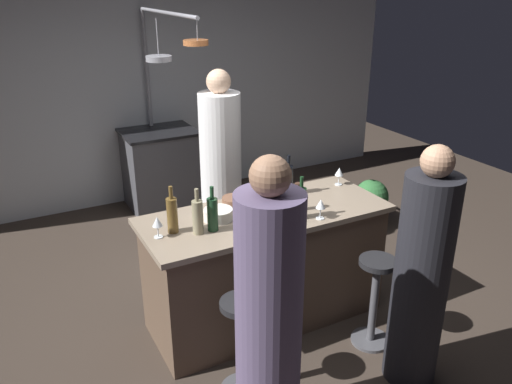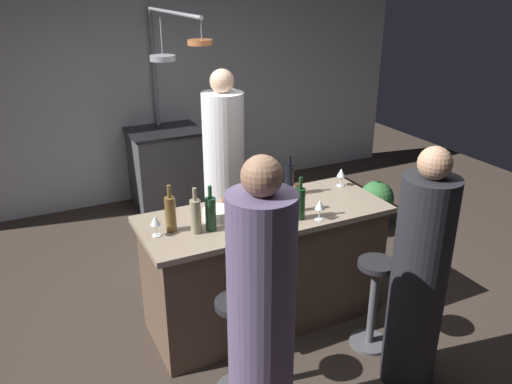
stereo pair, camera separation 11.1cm
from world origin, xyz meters
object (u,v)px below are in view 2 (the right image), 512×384
object	(u,v)px
wine_bottle_white	(196,216)
wine_glass_near_left_guest	(320,206)
stove_range	(167,167)
bar_stool_right	(373,300)
pepper_mill	(297,197)
wine_glass_by_chef	(155,221)
potted_plant	(376,202)
guest_right	(418,281)
mixing_bowl_ceramic	(217,214)
chef	(224,174)
wine_bottle_dark	(289,180)
wine_glass_near_right_guest	(341,173)
wine_bottle_amber	(171,213)
wine_bottle_green	(211,213)
guest_left	(261,319)
wine_bottle_red	(300,203)
bar_stool_left	(237,343)
mixing_bowl_wooden	(234,201)

from	to	relation	value
wine_bottle_white	wine_glass_near_left_guest	size ratio (longest dim) A/B	2.15
stove_range	bar_stool_right	xyz separation A→B (m)	(0.53, -3.07, -0.07)
bar_stool_right	pepper_mill	bearing A→B (deg)	120.43
stove_range	wine_glass_by_chef	bearing A→B (deg)	-108.01
potted_plant	wine_bottle_white	size ratio (longest dim) A/B	1.65
guest_right	mixing_bowl_ceramic	distance (m)	1.39
wine_glass_near_left_guest	stove_range	bearing A→B (deg)	95.87
chef	wine_glass_near_left_guest	bearing A→B (deg)	-83.90
wine_bottle_dark	wine_glass_near_right_guest	bearing A→B (deg)	-3.18
pepper_mill	wine_bottle_amber	bearing A→B (deg)	174.15
wine_bottle_green	guest_left	bearing A→B (deg)	-94.67
stove_range	wine_bottle_amber	size ratio (longest dim) A/B	2.75
bar_stool_right	wine_bottle_red	distance (m)	0.85
guest_left	wine_glass_near_right_guest	xyz separation A→B (m)	(1.30, 1.16, 0.22)
wine_bottle_white	wine_bottle_green	world-z (taller)	wine_bottle_white
wine_bottle_dark	wine_bottle_amber	world-z (taller)	wine_bottle_amber
bar_stool_right	wine_bottle_green	world-z (taller)	wine_bottle_green
wine_bottle_red	bar_stool_left	bearing A→B (deg)	-148.07
mixing_bowl_wooden	wine_bottle_white	bearing A→B (deg)	-143.97
chef	bar_stool_right	distance (m)	1.80
mixing_bowl_ceramic	chef	bearing A→B (deg)	64.77
bar_stool_left	wine_bottle_amber	distance (m)	0.93
guest_right	wine_bottle_green	xyz separation A→B (m)	(-0.99, 0.91, 0.28)
chef	wine_glass_near_right_guest	bearing A→B (deg)	-54.33
wine_glass_near_left_guest	wine_glass_near_right_guest	xyz separation A→B (m)	(0.50, 0.46, 0.00)
chef	stove_range	bearing A→B (deg)	95.65
chef	mixing_bowl_wooden	distance (m)	0.92
stove_range	pepper_mill	xyz separation A→B (m)	(0.22, -2.53, 0.56)
guest_right	wine_bottle_red	bearing A→B (deg)	115.00
bar_stool_right	pepper_mill	distance (m)	0.89
wine_glass_by_chef	mixing_bowl_wooden	xyz separation A→B (m)	(0.65, 0.23, -0.07)
chef	wine_bottle_amber	distance (m)	1.37
chef	bar_stool_left	size ratio (longest dim) A/B	2.57
stove_range	bar_stool_right	distance (m)	3.12
bar_stool_left	potted_plant	bearing A→B (deg)	33.59
stove_range	guest_right	size ratio (longest dim) A/B	0.56
wine_bottle_dark	mixing_bowl_wooden	distance (m)	0.47
stove_range	guest_left	distance (m)	3.48
wine_bottle_amber	wine_glass_near_right_guest	world-z (taller)	wine_bottle_amber
guest_right	pepper_mill	distance (m)	1.01
bar_stool_left	wine_glass_near_left_guest	xyz separation A→B (m)	(0.79, 0.35, 0.63)
wine_bottle_red	wine_glass_by_chef	distance (m)	0.98
chef	bar_stool_right	xyz separation A→B (m)	(0.40, -1.70, -0.43)
wine_bottle_red	wine_glass_near_left_guest	world-z (taller)	wine_bottle_red
potted_plant	mixing_bowl_ceramic	world-z (taller)	mixing_bowl_ceramic
bar_stool_right	wine_glass_near_right_guest	world-z (taller)	wine_glass_near_right_guest
stove_range	mixing_bowl_wooden	bearing A→B (deg)	-93.78
pepper_mill	wine_bottle_green	size ratio (longest dim) A/B	0.68
wine_bottle_white	mixing_bowl_wooden	distance (m)	0.51
guest_right	wine_glass_near_right_guest	distance (m)	1.24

